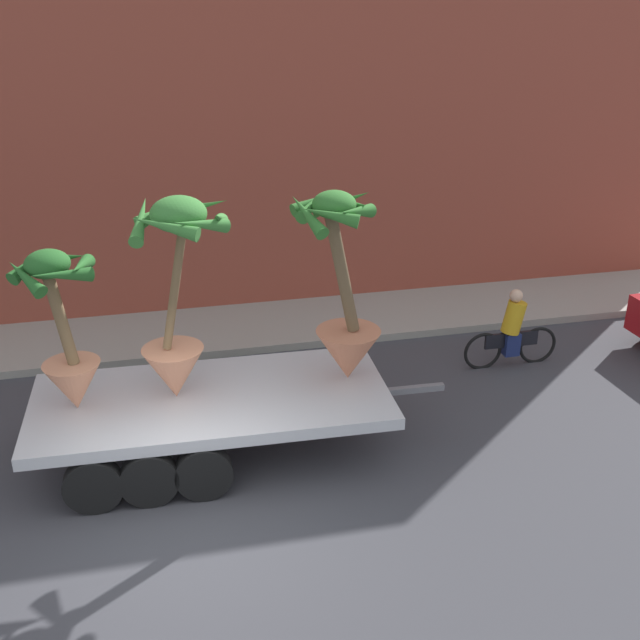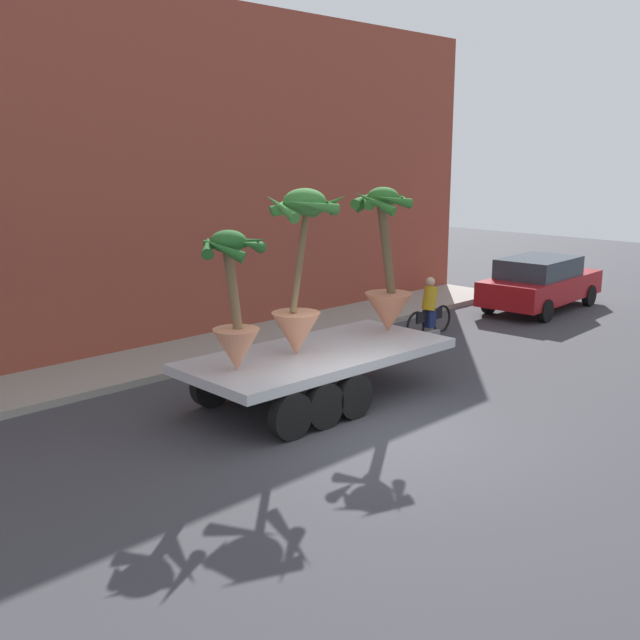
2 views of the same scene
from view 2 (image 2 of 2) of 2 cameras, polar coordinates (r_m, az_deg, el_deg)
ground_plane at (r=12.80m, az=4.37°, el=-8.45°), size 60.00×60.00×0.00m
sidewalk at (r=17.17m, az=-11.24°, el=-2.87°), size 24.00×2.20×0.15m
building_facade at (r=18.02m, az=-14.87°, el=10.57°), size 24.00×1.20×8.14m
flatbed_trailer at (r=13.90m, az=-0.85°, el=-3.40°), size 6.27×2.54×0.98m
potted_palm_rear at (r=12.54m, az=-6.52°, el=0.83°), size 1.18×1.21×2.39m
potted_palm_middle at (r=15.27m, az=5.05°, el=3.42°), size 1.38×1.29×2.95m
potted_palm_front at (r=13.49m, az=-1.52°, el=3.39°), size 1.43×1.50×3.00m
cyclist at (r=19.31m, az=8.32°, el=0.78°), size 1.84×0.34×1.54m
parked_car at (r=23.14m, az=16.41°, el=2.76°), size 4.70×2.15×1.58m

